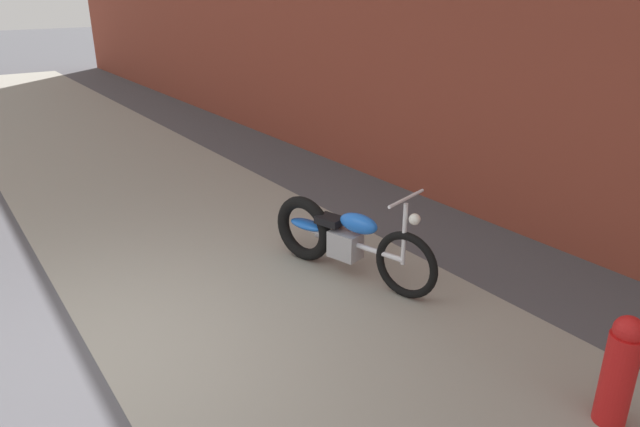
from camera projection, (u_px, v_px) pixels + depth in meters
ground_plane at (96, 362)px, 4.65m from camera, size 80.00×80.00×0.00m
sidewalk_slab at (281, 299)px, 5.58m from camera, size 36.00×3.50×0.01m
motorcycle_blue at (339, 237)px, 5.96m from camera, size 1.96×0.78×1.03m
fire_hydrant at (619, 370)px, 3.87m from camera, size 0.22×0.22×0.84m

